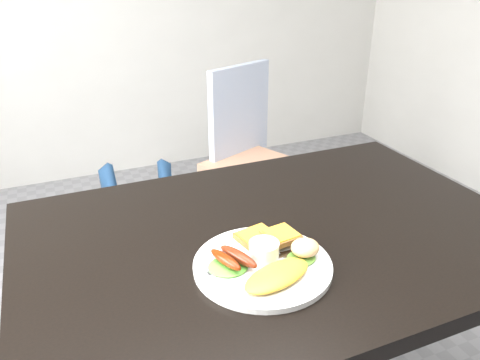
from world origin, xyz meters
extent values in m
cube|color=black|center=(0.00, 0.00, 0.73)|extent=(1.20, 0.80, 0.04)
cube|color=tan|center=(0.39, 0.98, 0.45)|extent=(0.49, 0.49, 0.04)
imported|color=navy|center=(-0.09, 0.74, 0.86)|extent=(0.63, 0.43, 1.71)
cylinder|color=white|center=(-0.10, -0.12, 0.76)|extent=(0.29, 0.29, 0.01)
ellipsoid|color=green|center=(-0.17, -0.11, 0.77)|extent=(0.09, 0.08, 0.01)
ellipsoid|color=#4C8222|center=(-0.02, -0.14, 0.77)|extent=(0.08, 0.08, 0.01)
ellipsoid|color=gold|center=(-0.10, -0.18, 0.77)|extent=(0.17, 0.12, 0.02)
ellipsoid|color=maroon|center=(-0.18, -0.11, 0.78)|extent=(0.05, 0.10, 0.02)
ellipsoid|color=brown|center=(-0.15, -0.11, 0.78)|extent=(0.06, 0.11, 0.03)
cylinder|color=white|center=(-0.09, -0.10, 0.78)|extent=(0.08, 0.08, 0.04)
cube|color=brown|center=(-0.07, -0.04, 0.77)|extent=(0.10, 0.10, 0.01)
cube|color=brown|center=(-0.03, -0.07, 0.78)|extent=(0.08, 0.08, 0.01)
ellipsoid|color=beige|center=(-0.01, -0.14, 0.79)|extent=(0.07, 0.07, 0.03)
cube|color=#ADAFB7|center=(-0.13, -0.12, 0.76)|extent=(0.17, 0.02, 0.00)
camera|label=1|loc=(-0.46, -0.85, 1.34)|focal=35.00mm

